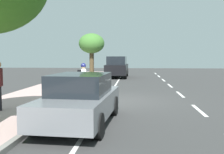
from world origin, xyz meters
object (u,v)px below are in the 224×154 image
parked_suv_black_nearest (117,67)px  cyclist_with_backpack (83,76)px  parked_sedan_grey_second (81,99)px  street_tree_near_cyclist (92,44)px  bicycle_at_curb (86,91)px

parked_suv_black_nearest → cyclist_with_backpack: parked_suv_black_nearest is taller
parked_sedan_grey_second → cyclist_with_backpack: 5.30m
parked_suv_black_nearest → street_tree_near_cyclist: 3.18m
parked_sedan_grey_second → cyclist_with_backpack: bearing=-79.8°
parked_sedan_grey_second → bicycle_at_curb: size_ratio=2.63×
parked_suv_black_nearest → parked_sedan_grey_second: (-0.01, 17.39, -0.27)m
parked_suv_black_nearest → bicycle_at_curb: bearing=86.8°
parked_sedan_grey_second → street_tree_near_cyclist: street_tree_near_cyclist is taller
bicycle_at_curb → cyclist_with_backpack: cyclist_with_backpack is taller
bicycle_at_curb → cyclist_with_backpack: size_ratio=1.01×
parked_sedan_grey_second → bicycle_at_curb: parked_sedan_grey_second is taller
cyclist_with_backpack → bicycle_at_curb: bearing=116.8°
cyclist_with_backpack → street_tree_near_cyclist: (1.46, -12.01, 2.10)m
parked_suv_black_nearest → street_tree_near_cyclist: bearing=4.2°
parked_suv_black_nearest → bicycle_at_curb: size_ratio=2.76×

